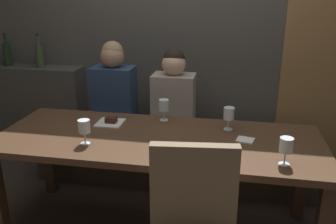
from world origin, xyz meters
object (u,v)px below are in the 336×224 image
object	(u,v)px
wine_bottle_pale_label	(40,55)
wine_glass_far_left	(84,127)
dining_table	(158,149)
banquette_bench	(174,159)
wine_glass_center_back	(286,146)
diner_redhead	(114,91)
wine_bottle_dark_red	(7,54)
wine_glass_far_right	(229,115)
dessert_plate	(110,122)
diner_bearded	(174,96)
wine_glass_center_front	(164,106)

from	to	relation	value
wine_bottle_pale_label	wine_glass_far_left	xyz separation A→B (m)	(0.96, -1.22, -0.21)
dining_table	banquette_bench	size ratio (longest dim) A/B	0.88
banquette_bench	wine_bottle_pale_label	bearing A→B (deg)	167.17
wine_bottle_pale_label	wine_glass_far_left	bearing A→B (deg)	-51.59
dining_table	wine_glass_center_back	bearing A→B (deg)	-18.07
diner_redhead	wine_bottle_dark_red	bearing A→B (deg)	163.81
wine_glass_far_right	wine_glass_far_left	distance (m)	0.99
banquette_bench	dessert_plate	bearing A→B (deg)	-127.56
diner_redhead	dining_table	bearing A→B (deg)	-51.87
banquette_bench	diner_bearded	size ratio (longest dim) A/B	3.24
wine_glass_far_right	dessert_plate	bearing A→B (deg)	-177.31
banquette_bench	wine_glass_far_left	xyz separation A→B (m)	(-0.44, -0.90, 0.63)
wine_glass_center_front	wine_glass_far_left	xyz separation A→B (m)	(-0.41, -0.52, 0.00)
wine_glass_far_right	wine_glass_far_left	xyz separation A→B (m)	(-0.90, -0.42, 0.00)
diner_bearded	wine_glass_center_back	distance (m)	1.27
banquette_bench	wine_glass_center_front	distance (m)	0.73
wine_glass_center_back	wine_glass_far_left	distance (m)	1.23
diner_bearded	wine_glass_far_right	world-z (taller)	diner_bearded
dessert_plate	diner_redhead	bearing A→B (deg)	105.30
wine_glass_center_back	wine_glass_far_right	bearing A→B (deg)	124.37
diner_redhead	wine_bottle_pale_label	world-z (taller)	same
dining_table	wine_glass_center_back	size ratio (longest dim) A/B	13.41
banquette_bench	wine_bottle_pale_label	xyz separation A→B (m)	(-1.40, 0.32, 0.84)
dessert_plate	wine_bottle_dark_red	bearing A→B (deg)	147.91
dining_table	wine_bottle_pale_label	world-z (taller)	wine_bottle_pale_label
dining_table	dessert_plate	xyz separation A→B (m)	(-0.40, 0.18, 0.10)
diner_redhead	wine_glass_far_left	distance (m)	0.89
diner_bearded	dessert_plate	world-z (taller)	diner_bearded
banquette_bench	wine_glass_center_front	xyz separation A→B (m)	(-0.02, -0.38, 0.62)
diner_redhead	wine_bottle_pale_label	size ratio (longest dim) A/B	2.53
diner_redhead	wine_glass_far_right	bearing A→B (deg)	-24.65
diner_bearded	wine_glass_far_right	distance (m)	0.70
wine_glass_far_left	dessert_plate	xyz separation A→B (m)	(0.04, 0.38, -0.10)
banquette_bench	wine_glass_far_right	bearing A→B (deg)	-45.76
wine_glass_far_left	diner_redhead	bearing A→B (deg)	96.42
wine_glass_center_back	dining_table	bearing A→B (deg)	161.93
wine_bottle_pale_label	banquette_bench	bearing A→B (deg)	-12.83
dessert_plate	wine_glass_center_front	bearing A→B (deg)	20.40
dining_table	wine_bottle_dark_red	world-z (taller)	wine_bottle_dark_red
banquette_bench	wine_glass_far_left	distance (m)	1.18
dining_table	wine_bottle_pale_label	bearing A→B (deg)	143.97
wine_glass_far_right	wine_glass_center_front	bearing A→B (deg)	168.43
wine_bottle_pale_label	wine_glass_center_back	xyz separation A→B (m)	(2.20, -1.28, -0.22)
wine_bottle_dark_red	wine_glass_far_right	world-z (taller)	wine_bottle_dark_red
wine_bottle_pale_label	wine_glass_center_front	size ratio (longest dim) A/B	1.99
wine_glass_far_right	wine_glass_center_back	distance (m)	0.58
wine_glass_far_left	diner_bearded	bearing A→B (deg)	65.47
wine_bottle_dark_red	wine_glass_far_left	bearing A→B (deg)	-42.95
wine_glass_center_front	dessert_plate	world-z (taller)	wine_glass_center_front
wine_bottle_pale_label	diner_redhead	bearing A→B (deg)	-21.29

